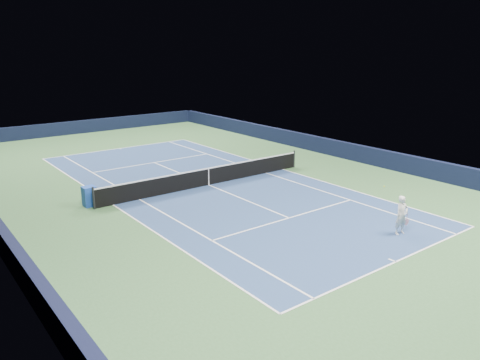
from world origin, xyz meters
TOP-DOWN VIEW (x-y plane):
  - ground at (0.00, 0.00)m, footprint 40.00×40.00m
  - wall_far at (0.00, 19.82)m, footprint 22.00×0.35m
  - wall_right at (10.82, 0.00)m, footprint 0.35×40.00m
  - court_surface at (0.00, 0.00)m, footprint 10.97×23.77m
  - baseline_far at (0.00, 11.88)m, footprint 10.97×0.08m
  - baseline_near at (0.00, -11.88)m, footprint 10.97×0.08m
  - sideline_doubles_right at (5.49, 0.00)m, footprint 0.08×23.77m
  - sideline_doubles_left at (-5.49, 0.00)m, footprint 0.08×23.77m
  - sideline_singles_right at (4.12, 0.00)m, footprint 0.08×23.77m
  - sideline_singles_left at (-4.12, 0.00)m, footprint 0.08×23.77m
  - service_line_far at (0.00, 6.40)m, footprint 8.23×0.08m
  - service_line_near at (0.00, -6.40)m, footprint 8.23×0.08m
  - center_service_line at (0.00, 0.00)m, footprint 0.08×12.80m
  - center_mark_far at (0.00, 11.73)m, footprint 0.08×0.30m
  - center_mark_near at (0.00, -11.73)m, footprint 0.08×0.30m
  - tennis_net at (0.00, 0.00)m, footprint 12.90×0.10m
  - sponsor_cube at (-6.40, 0.55)m, footprint 0.62×0.54m
  - tennis_player at (2.33, -10.45)m, footprint 0.78×1.27m

SIDE VIEW (x-z plane):
  - ground at x=0.00m, z-range 0.00..0.00m
  - court_surface at x=0.00m, z-range 0.00..0.01m
  - baseline_far at x=0.00m, z-range 0.01..0.01m
  - baseline_near at x=0.00m, z-range 0.01..0.01m
  - sideline_doubles_right at x=5.49m, z-range 0.01..0.01m
  - sideline_doubles_left at x=-5.49m, z-range 0.01..0.01m
  - sideline_singles_right at x=4.12m, z-range 0.01..0.01m
  - sideline_singles_left at x=-4.12m, z-range 0.01..0.01m
  - service_line_far at x=0.00m, z-range 0.01..0.01m
  - service_line_near at x=0.00m, z-range 0.01..0.01m
  - center_service_line at x=0.00m, z-range 0.01..0.01m
  - center_mark_far at x=0.00m, z-range 0.01..0.01m
  - center_mark_near at x=0.00m, z-range 0.01..0.01m
  - sponsor_cube at x=-6.40m, z-range 0.00..0.96m
  - tennis_net at x=0.00m, z-range -0.03..1.04m
  - wall_far at x=0.00m, z-range 0.00..1.10m
  - wall_right at x=10.82m, z-range 0.00..1.10m
  - tennis_player at x=2.33m, z-range -0.08..1.69m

